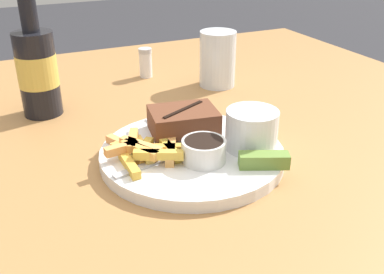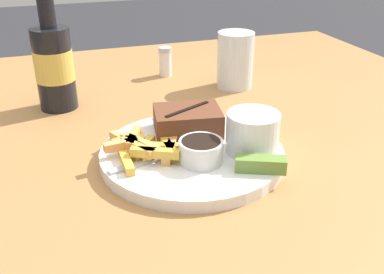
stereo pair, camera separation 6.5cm
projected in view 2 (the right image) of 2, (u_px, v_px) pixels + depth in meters
dining_table at (192, 200)px, 0.70m from camera, size 1.27×1.32×0.77m
dinner_plate at (192, 155)px, 0.66m from camera, size 0.27×0.27×0.02m
steak_portion at (188, 121)px, 0.70m from camera, size 0.11×0.09×0.04m
fries_pile at (143, 147)px, 0.64m from camera, size 0.12×0.13×0.02m
coleslaw_cup at (253, 130)px, 0.64m from camera, size 0.08×0.08×0.06m
dipping_sauce_cup at (198, 151)px, 0.62m from camera, size 0.06×0.06×0.03m
pickle_spear at (260, 164)px, 0.60m from camera, size 0.07×0.05×0.02m
fork_utensil at (150, 161)px, 0.63m from camera, size 0.13×0.04×0.00m
knife_utensil at (176, 141)px, 0.68m from camera, size 0.02×0.17×0.01m
beer_bottle at (54, 63)px, 0.81m from camera, size 0.07×0.07×0.24m
drinking_glass at (235, 60)px, 0.93m from camera, size 0.08×0.08×0.12m
salt_shaker at (165, 61)px, 1.00m from camera, size 0.03×0.03×0.07m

